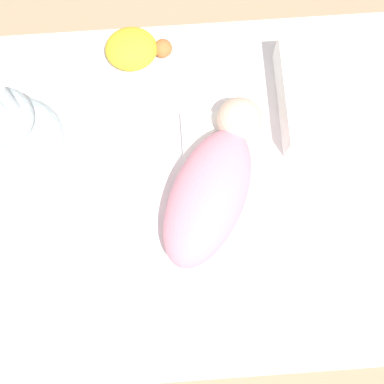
# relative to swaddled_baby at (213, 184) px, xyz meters

# --- Properties ---
(ground_plane) EXTENTS (12.00, 12.00, 0.00)m
(ground_plane) POSITION_rel_swaddled_baby_xyz_m (-0.10, 0.01, -0.30)
(ground_plane) COLOR #9E8466
(bed_mattress) EXTENTS (1.33, 1.02, 0.24)m
(bed_mattress) POSITION_rel_swaddled_baby_xyz_m (-0.10, 0.01, -0.18)
(bed_mattress) COLOR white
(bed_mattress) RESTS_ON ground_plane
(burp_cloth) EXTENTS (0.22, 0.15, 0.02)m
(burp_cloth) POSITION_rel_swaddled_baby_xyz_m (0.04, 0.15, -0.06)
(burp_cloth) COLOR white
(burp_cloth) RESTS_ON bed_mattress
(swaddled_baby) EXTENTS (0.36, 0.50, 0.13)m
(swaddled_baby) POSITION_rel_swaddled_baby_xyz_m (0.00, 0.00, 0.00)
(swaddled_baby) COLOR pink
(swaddled_baby) RESTS_ON bed_mattress
(pillow) EXTENTS (0.39, 0.31, 0.12)m
(pillow) POSITION_rel_swaddled_baby_xyz_m (0.41, 0.24, -0.01)
(pillow) COLOR white
(pillow) RESTS_ON bed_mattress
(bunny_plush) EXTENTS (0.22, 0.22, 0.42)m
(bunny_plush) POSITION_rel_swaddled_baby_xyz_m (-0.50, 0.15, 0.08)
(bunny_plush) COLOR silver
(bunny_plush) RESTS_ON bed_mattress
(turtle_plush) EXTENTS (0.20, 0.13, 0.08)m
(turtle_plush) POSITION_rel_swaddled_baby_xyz_m (-0.20, 0.43, -0.03)
(turtle_plush) COLOR yellow
(turtle_plush) RESTS_ON bed_mattress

